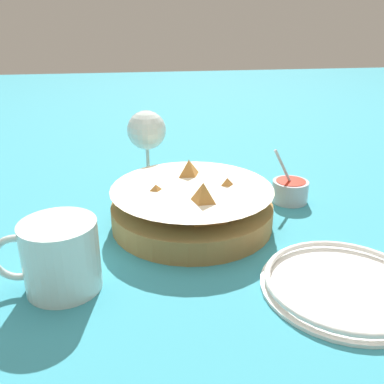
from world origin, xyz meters
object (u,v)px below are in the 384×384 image
at_px(wine_glass, 147,132).
at_px(side_plate, 344,284).
at_px(sauce_cup, 290,190).
at_px(beer_mug, 60,258).
at_px(food_basket, 192,207).

bearing_deg(wine_glass, side_plate, 118.28).
bearing_deg(sauce_cup, wine_glass, -28.93).
height_order(wine_glass, beer_mug, wine_glass).
height_order(food_basket, sauce_cup, sauce_cup).
xyz_separation_m(sauce_cup, side_plate, (0.03, 0.27, -0.01)).
bearing_deg(side_plate, wine_glass, -61.72).
bearing_deg(food_basket, beer_mug, 38.56).
distance_m(food_basket, beer_mug, 0.24).
bearing_deg(side_plate, sauce_cup, -96.30).
xyz_separation_m(sauce_cup, beer_mug, (0.38, 0.21, 0.02)).
relative_size(sauce_cup, beer_mug, 0.78).
bearing_deg(side_plate, food_basket, -52.20).
relative_size(sauce_cup, side_plate, 0.48).
xyz_separation_m(sauce_cup, wine_glass, (0.25, -0.14, 0.08)).
xyz_separation_m(wine_glass, beer_mug, (0.13, 0.35, -0.06)).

